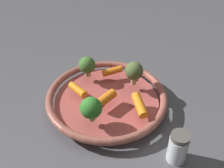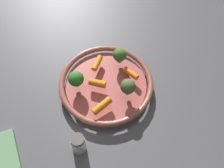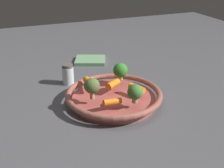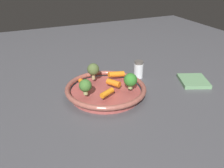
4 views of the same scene
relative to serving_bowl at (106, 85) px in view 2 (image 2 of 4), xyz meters
The scene contains 10 objects.
ground_plane 0.02m from the serving_bowl, ahead, with size 2.21×2.21×0.00m, color #4C4C51.
serving_bowl is the anchor object (origin of this frame).
baby_carrot_near_rim 0.04m from the serving_bowl, 73.26° to the left, with size 0.02×0.02×0.05m, color orange.
baby_carrot_center 0.09m from the serving_bowl, 115.00° to the right, with size 0.02×0.02×0.05m, color orange.
baby_carrot_back 0.07m from the serving_bowl, 18.79° to the right, with size 0.02×0.02×0.05m, color orange.
baby_carrot_left 0.09m from the serving_bowl, 130.20° to the left, with size 0.02×0.02×0.06m, color orange.
broccoli_floret_mid 0.10m from the serving_bowl, 71.26° to the right, with size 0.04×0.04×0.05m.
broccoli_floret_large 0.10m from the serving_bowl, 165.82° to the right, with size 0.05×0.05×0.06m.
broccoli_floret_small 0.10m from the serving_bowl, 54.23° to the left, with size 0.05×0.05×0.06m.
salt_shaker 0.21m from the serving_bowl, 116.77° to the left, with size 0.04×0.04×0.07m.
Camera 2 is at (-0.37, 0.32, 0.80)m, focal length 46.94 mm.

